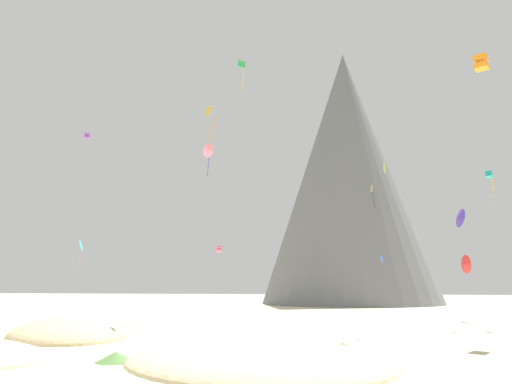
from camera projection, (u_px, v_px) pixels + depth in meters
The scene contains 21 objects.
ground_plane at pixel (204, 361), 31.51m from camera, with size 400.00×400.00×0.00m, color beige.
dune_foreground_left at pixel (93, 324), 60.06m from camera, with size 14.72×10.59×2.14m, color beige.
dune_foreground_right at pixel (68, 336), 46.24m from camera, with size 17.41×10.68×3.48m, color #C6B284.
dune_back_low at pixel (257, 363), 30.50m from camera, with size 15.59×18.12×2.66m, color beige.
bush_scatter_east at pixel (343, 346), 37.12m from camera, with size 2.25×2.25×0.50m, color #668C4C.
bush_near_left at pixel (94, 332), 45.19m from camera, with size 1.37×1.37×0.92m, color #477238.
bush_mid_center at pixel (115, 357), 30.95m from camera, with size 2.57×2.57×0.65m, color #568442.
rock_massif at pixel (347, 180), 127.10m from camera, with size 62.75×62.75×66.58m.
kite_green_high at pixel (242, 68), 61.71m from camera, with size 0.86×0.82×4.09m.
kite_gold_mid at pixel (209, 113), 58.65m from camera, with size 1.39×1.33×5.55m.
kite_violet_high at pixel (87, 136), 72.98m from camera, with size 1.00×1.01×0.82m.
kite_pink_mid at pixel (209, 151), 63.88m from camera, with size 1.55×1.99×4.31m.
kite_cyan_low at pixel (80, 246), 66.12m from camera, with size 1.16×1.68×4.20m.
kite_teal_mid at pixel (489, 175), 60.70m from camera, with size 0.99×1.02×3.97m.
kite_red_low at pixel (465, 264), 66.84m from camera, with size 1.02×2.55×2.56m.
kite_rainbow_low at pixel (219, 249), 93.15m from camera, with size 1.34×1.37×1.24m.
kite_orange_high at pixel (481, 63), 52.55m from camera, with size 1.79×1.78×1.54m.
kite_blue_low at pixel (382, 259), 63.45m from camera, with size 0.42×0.78×0.92m.
kite_yellow_mid at pixel (372, 192), 88.67m from camera, with size 0.52×0.62×4.11m.
kite_lime_mid at pixel (384, 168), 53.53m from camera, with size 0.42×1.39×1.39m.
kite_indigo_low at pixel (459, 218), 56.97m from camera, with size 1.25×2.35×2.26m.
Camera 1 is at (8.43, -32.06, 4.89)m, focal length 34.29 mm.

